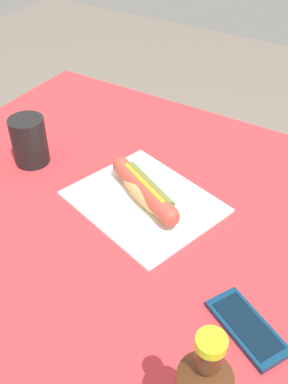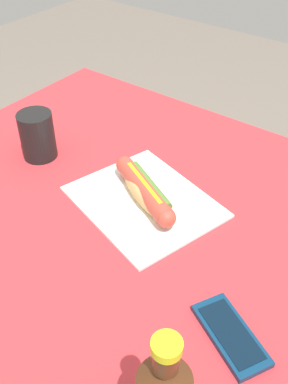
{
  "view_description": "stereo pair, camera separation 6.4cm",
  "coord_description": "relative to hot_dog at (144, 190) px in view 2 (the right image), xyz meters",
  "views": [
    {
      "loc": [
        0.35,
        -0.58,
        1.37
      ],
      "look_at": [
        -0.03,
        0.03,
        0.78
      ],
      "focal_mm": 41.46,
      "sensor_mm": 36.0,
      "label": 1
    },
    {
      "loc": [
        0.4,
        -0.55,
        1.37
      ],
      "look_at": [
        -0.03,
        0.03,
        0.78
      ],
      "focal_mm": 41.46,
      "sensor_mm": 36.0,
      "label": 2
    }
  ],
  "objects": [
    {
      "name": "dining_table",
      "position": [
        0.03,
        -0.03,
        -0.16
      ],
      "size": [
        1.21,
        0.92,
        0.75
      ],
      "color": "brown",
      "rests_on": "ground"
    },
    {
      "name": "paper_wrapper",
      "position": [
        -0.0,
        -0.0,
        -0.03
      ],
      "size": [
        0.35,
        0.32,
        0.01
      ],
      "primitive_type": "cube",
      "rotation": [
        0.0,
        0.0,
        -0.28
      ],
      "color": "white",
      "rests_on": "dining_table"
    },
    {
      "name": "hot_dog",
      "position": [
        0.0,
        0.0,
        0.0
      ],
      "size": [
        0.21,
        0.13,
        0.05
      ],
      "color": "tan",
      "rests_on": "paper_wrapper"
    },
    {
      "name": "cell_phone",
      "position": [
        0.3,
        -0.18,
        -0.03
      ],
      "size": [
        0.16,
        0.12,
        0.01
      ],
      "color": "#0A2D4C",
      "rests_on": "dining_table"
    },
    {
      "name": "drinking_cup",
      "position": [
        -0.31,
        -0.01,
        0.02
      ],
      "size": [
        0.08,
        0.08,
        0.12
      ],
      "primitive_type": "cylinder",
      "color": "black",
      "rests_on": "dining_table"
    }
  ]
}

